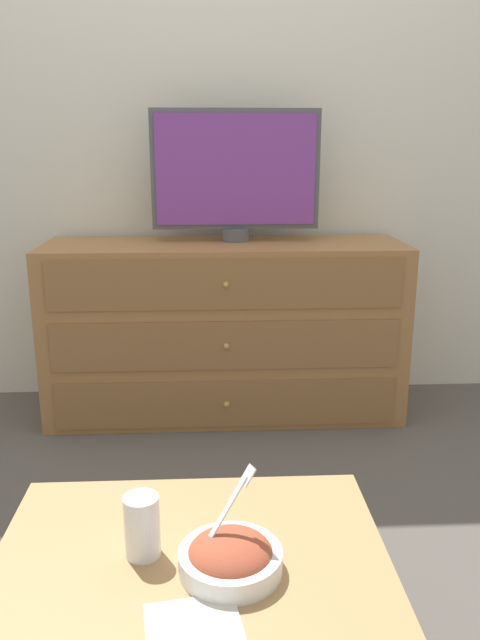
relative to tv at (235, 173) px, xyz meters
name	(u,v)px	position (x,y,z in m)	size (l,w,h in m)	color
ground_plane	(214,388)	(-0.10, 0.18, -1.02)	(12.00, 12.00, 0.00)	#56514C
wall_back	(211,103)	(-0.10, 0.21, 0.28)	(12.00, 0.05, 2.60)	silver
dresser	(225,330)	(-0.05, -0.07, -0.65)	(1.48, 0.46, 0.74)	#9E6B3D
tv	(235,173)	(0.00, 0.00, 0.00)	(0.69, 0.12, 0.53)	#515156
coffee_table	(192,592)	(-0.15, -1.65, -0.68)	(0.72, 0.58, 0.40)	tan
takeout_bowl	(230,557)	(-0.08, -1.67, -0.59)	(0.18, 0.18, 0.18)	silver
drink_cup	(142,530)	(-0.24, -1.62, -0.56)	(0.07, 0.07, 0.12)	beige
napkin	(195,632)	(-0.14, -1.81, -0.61)	(0.17, 0.17, 0.00)	silver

